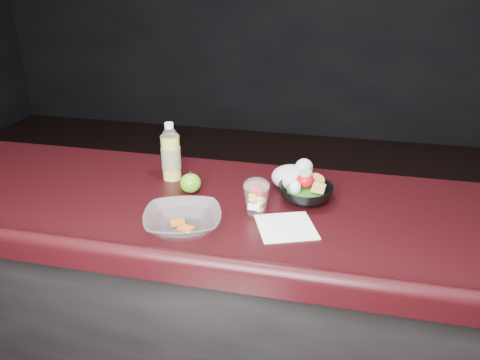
# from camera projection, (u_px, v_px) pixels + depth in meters

# --- Properties ---
(counter) EXTENTS (4.06, 0.71, 1.02)m
(counter) POSITION_uv_depth(u_px,v_px,m) (231.00, 329.00, 1.69)
(counter) COLOR black
(counter) RESTS_ON ground
(lemonade_bottle) EXTENTS (0.07, 0.07, 0.21)m
(lemonade_bottle) POSITION_uv_depth(u_px,v_px,m) (171.00, 156.00, 1.63)
(lemonade_bottle) COLOR gold
(lemonade_bottle) RESTS_ON counter
(fruit_cup) EXTENTS (0.08, 0.08, 0.11)m
(fruit_cup) POSITION_uv_depth(u_px,v_px,m) (256.00, 195.00, 1.41)
(fruit_cup) COLOR white
(fruit_cup) RESTS_ON counter
(green_apple) EXTENTS (0.07, 0.07, 0.07)m
(green_apple) POSITION_uv_depth(u_px,v_px,m) (191.00, 183.00, 1.55)
(green_apple) COLOR #35790D
(green_apple) RESTS_ON counter
(plastic_bag) EXTENTS (0.14, 0.12, 0.10)m
(plastic_bag) POSITION_uv_depth(u_px,v_px,m) (294.00, 176.00, 1.57)
(plastic_bag) COLOR silver
(plastic_bag) RESTS_ON counter
(snack_bowl) EXTENTS (0.20, 0.20, 0.10)m
(snack_bowl) POSITION_uv_depth(u_px,v_px,m) (305.00, 192.00, 1.49)
(snack_bowl) COLOR black
(snack_bowl) RESTS_ON counter
(takeout_bowl) EXTENTS (0.28, 0.28, 0.05)m
(takeout_bowl) POSITION_uv_depth(u_px,v_px,m) (183.00, 221.00, 1.33)
(takeout_bowl) COLOR silver
(takeout_bowl) RESTS_ON counter
(paper_napkin) EXTENTS (0.21, 0.21, 0.00)m
(paper_napkin) POSITION_uv_depth(u_px,v_px,m) (286.00, 227.00, 1.35)
(paper_napkin) COLOR white
(paper_napkin) RESTS_ON counter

